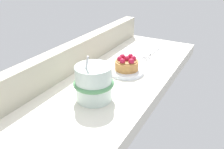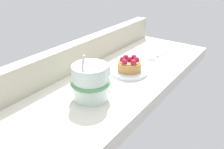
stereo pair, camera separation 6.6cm
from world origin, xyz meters
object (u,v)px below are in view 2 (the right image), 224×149
object	(u,v)px
dessert_plate	(129,72)
coffee_mug	(91,82)
dessert_fork	(160,55)
raspberry_tart	(129,64)

from	to	relation	value
dessert_plate	coffee_mug	xyz separation A→B (cm)	(-17.53, 0.47, 3.96)
dessert_plate	dessert_fork	xyz separation A→B (cm)	(19.40, -1.40, -0.24)
dessert_plate	raspberry_tart	world-z (taller)	raspberry_tart
raspberry_tart	coffee_mug	size ratio (longest dim) A/B	0.54
dessert_fork	coffee_mug	bearing A→B (deg)	177.11
dessert_plate	raspberry_tart	size ratio (longest dim) A/B	1.51
raspberry_tart	coffee_mug	distance (cm)	17.60
raspberry_tart	dessert_fork	size ratio (longest dim) A/B	0.46
raspberry_tart	dessert_fork	bearing A→B (deg)	-4.14
raspberry_tart	coffee_mug	world-z (taller)	coffee_mug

